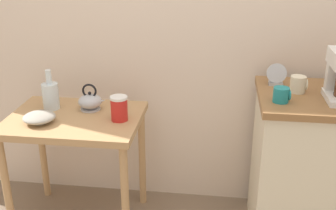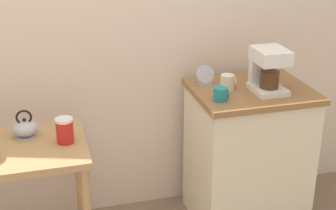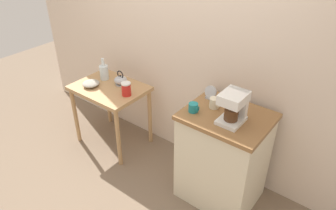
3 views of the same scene
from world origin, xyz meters
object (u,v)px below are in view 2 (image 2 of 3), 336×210
Objects in this scene: canister_enamel at (65,130)px; mug_small_cream at (228,82)px; table_clock at (205,76)px; teakettle at (26,128)px; coffee_maker at (268,68)px; mug_dark_teal at (221,94)px.

mug_small_cream reaches higher than canister_enamel.
table_clock is at bearing 134.33° from mug_small_cream.
mug_small_cream is (0.97, 0.07, 0.16)m from canister_enamel.
mug_small_cream is 0.73× the size of table_clock.
coffee_maker is at bearing -5.71° from teakettle.
coffee_maker is 2.13× the size of table_clock.
teakettle is at bearing 177.23° from mug_small_cream.
coffee_maker is at bearing 13.54° from mug_dark_teal.
mug_dark_teal is (-0.11, -0.16, -0.01)m from mug_small_cream.
mug_small_cream is at bearing 4.24° from canister_enamel.
table_clock reaches higher than mug_small_cream.
canister_enamel is 1.63× the size of mug_dark_teal.
mug_small_cream is at bearing 56.38° from mug_dark_teal.
coffee_maker is (1.18, -0.01, 0.26)m from canister_enamel.
teakettle is 1.92× the size of mug_small_cream.
coffee_maker is 2.91× the size of mug_small_cream.
table_clock is at bearing 89.80° from mug_dark_teal.
canister_enamel is 1.16× the size of table_clock.
table_clock is at bearing 2.68° from teakettle.
mug_dark_teal is at bearing -5.73° from canister_enamel.
mug_small_cream is (1.17, -0.06, 0.18)m from teakettle.
mug_dark_teal is at bearing -166.46° from coffee_maker.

